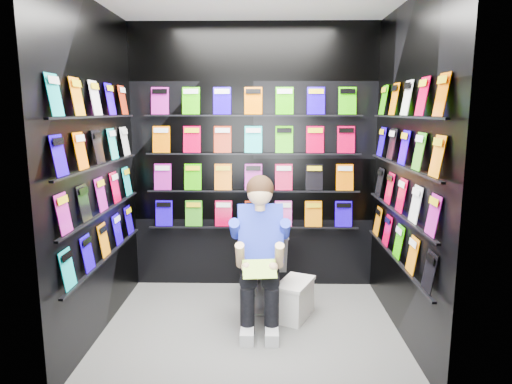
{
  "coord_description": "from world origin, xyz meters",
  "views": [
    {
      "loc": [
        0.11,
        -3.48,
        1.76
      ],
      "look_at": [
        0.04,
        0.15,
        1.12
      ],
      "focal_mm": 32.0,
      "sensor_mm": 36.0,
      "label": 1
    }
  ],
  "objects": [
    {
      "name": "wall_left",
      "position": [
        -1.2,
        0.0,
        1.3
      ],
      "size": [
        0.04,
        2.0,
        2.6
      ],
      "primitive_type": "cube",
      "color": "black",
      "rests_on": "floor"
    },
    {
      "name": "held_comic",
      "position": [
        0.07,
        -0.18,
        0.58
      ],
      "size": [
        0.27,
        0.18,
        0.11
      ],
      "primitive_type": "cube",
      "rotation": [
        -0.96,
        0.0,
        0.1
      ],
      "color": "green",
      "rests_on": "reader"
    },
    {
      "name": "toilet",
      "position": [
        0.07,
        0.55,
        0.37
      ],
      "size": [
        0.49,
        0.79,
        0.73
      ],
      "primitive_type": "imported",
      "rotation": [
        0.0,
        0.0,
        3.24
      ],
      "color": "silver",
      "rests_on": "floor"
    },
    {
      "name": "wall_front",
      "position": [
        0.0,
        -1.0,
        1.3
      ],
      "size": [
        2.4,
        0.04,
        2.6
      ],
      "primitive_type": "cube",
      "color": "black",
      "rests_on": "floor"
    },
    {
      "name": "comics_left",
      "position": [
        -1.17,
        0.0,
        1.31
      ],
      "size": [
        0.06,
        1.7,
        1.37
      ],
      "primitive_type": null,
      "color": "#C60031",
      "rests_on": "wall_left"
    },
    {
      "name": "floor",
      "position": [
        0.0,
        0.0,
        0.0
      ],
      "size": [
        2.4,
        2.4,
        0.0
      ],
      "primitive_type": "plane",
      "color": "slate",
      "rests_on": "ground"
    },
    {
      "name": "comics_right",
      "position": [
        1.17,
        0.0,
        1.31
      ],
      "size": [
        0.06,
        1.7,
        1.37
      ],
      "primitive_type": null,
      "color": "#C60031",
      "rests_on": "wall_right"
    },
    {
      "name": "wall_right",
      "position": [
        1.2,
        0.0,
        1.3
      ],
      "size": [
        0.04,
        2.0,
        2.6
      ],
      "primitive_type": "cube",
      "color": "black",
      "rests_on": "floor"
    },
    {
      "name": "comics_back",
      "position": [
        0.0,
        0.97,
        1.31
      ],
      "size": [
        2.1,
        0.06,
        1.37
      ],
      "primitive_type": null,
      "color": "#C60031",
      "rests_on": "wall_back"
    },
    {
      "name": "reader",
      "position": [
        0.07,
        0.17,
        0.76
      ],
      "size": [
        0.57,
        0.77,
        1.34
      ],
      "primitive_type": null,
      "rotation": [
        0.0,
        0.0,
        0.1
      ],
      "color": "#1F2ECA",
      "rests_on": "toilet"
    },
    {
      "name": "longbox_lid",
      "position": [
        0.37,
        0.22,
        0.31
      ],
      "size": [
        0.39,
        0.48,
        0.03
      ],
      "primitive_type": "cube",
      "rotation": [
        0.0,
        0.0,
        -0.42
      ],
      "color": "silver",
      "rests_on": "longbox"
    },
    {
      "name": "longbox",
      "position": [
        0.37,
        0.22,
        0.15
      ],
      "size": [
        0.36,
        0.45,
        0.3
      ],
      "primitive_type": "cube",
      "rotation": [
        0.0,
        0.0,
        -0.42
      ],
      "color": "silver",
      "rests_on": "floor"
    },
    {
      "name": "wall_back",
      "position": [
        0.0,
        1.0,
        1.3
      ],
      "size": [
        2.4,
        0.04,
        2.6
      ],
      "primitive_type": "cube",
      "color": "black",
      "rests_on": "floor"
    }
  ]
}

